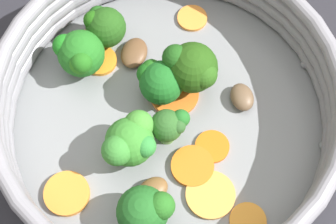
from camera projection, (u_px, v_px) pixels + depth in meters
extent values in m
plane|color=#24242A|center=(168.00, 125.00, 0.55)|extent=(4.00, 4.00, 0.00)
cylinder|color=gray|center=(168.00, 122.00, 0.54)|extent=(0.31, 0.31, 0.01)
torus|color=gray|center=(168.00, 115.00, 0.53)|extent=(0.32, 0.32, 0.02)
torus|color=gray|center=(168.00, 108.00, 0.52)|extent=(0.32, 0.32, 0.02)
torus|color=gray|center=(168.00, 101.00, 0.50)|extent=(0.32, 0.32, 0.02)
torus|color=gray|center=(168.00, 93.00, 0.49)|extent=(0.32, 0.32, 0.02)
sphere|color=gray|center=(324.00, 145.00, 0.52)|extent=(0.01, 0.01, 0.01)
sphere|color=gray|center=(305.00, 64.00, 0.56)|extent=(0.01, 0.01, 0.01)
cylinder|color=orange|center=(88.00, 45.00, 0.57)|extent=(0.05, 0.05, 0.00)
cylinder|color=orange|center=(212.00, 147.00, 0.52)|extent=(0.04, 0.04, 0.00)
cylinder|color=orange|center=(64.00, 190.00, 0.50)|extent=(0.06, 0.06, 0.01)
cylinder|color=orange|center=(192.00, 166.00, 0.51)|extent=(0.05, 0.05, 0.01)
cylinder|color=orange|center=(100.00, 61.00, 0.56)|extent=(0.05, 0.05, 0.00)
cylinder|color=orange|center=(192.00, 18.00, 0.58)|extent=(0.04, 0.04, 0.00)
cylinder|color=orange|center=(174.00, 94.00, 0.55)|extent=(0.06, 0.06, 0.00)
cylinder|color=orange|center=(248.00, 221.00, 0.49)|extent=(0.05, 0.05, 0.00)
cylinder|color=#EA9D41|center=(210.00, 195.00, 0.50)|extent=(0.06, 0.06, 0.00)
cylinder|color=#659343|center=(167.00, 133.00, 0.52)|extent=(0.02, 0.02, 0.02)
sphere|color=#2A5923|center=(167.00, 126.00, 0.50)|extent=(0.03, 0.03, 0.03)
sphere|color=#206321|center=(178.00, 121.00, 0.50)|extent=(0.02, 0.02, 0.02)
sphere|color=#295423|center=(178.00, 126.00, 0.50)|extent=(0.01, 0.01, 0.01)
cylinder|color=#77A756|center=(108.00, 38.00, 0.57)|extent=(0.02, 0.02, 0.02)
sphere|color=#204D15|center=(106.00, 27.00, 0.55)|extent=(0.04, 0.04, 0.04)
sphere|color=#1D5410|center=(91.00, 22.00, 0.54)|extent=(0.02, 0.02, 0.02)
sphere|color=#1D5217|center=(98.00, 16.00, 0.55)|extent=(0.02, 0.02, 0.02)
cylinder|color=#8BB06B|center=(143.00, 217.00, 0.49)|extent=(0.01, 0.01, 0.01)
sphere|color=#1F5C20|center=(143.00, 212.00, 0.47)|extent=(0.05, 0.05, 0.05)
sphere|color=#275F19|center=(161.00, 206.00, 0.47)|extent=(0.02, 0.02, 0.02)
sphere|color=#24651D|center=(161.00, 206.00, 0.47)|extent=(0.02, 0.02, 0.02)
cylinder|color=olive|center=(84.00, 63.00, 0.55)|extent=(0.01, 0.01, 0.01)
sphere|color=#21691E|center=(81.00, 54.00, 0.54)|extent=(0.05, 0.05, 0.05)
sphere|color=#2A7318|center=(80.00, 64.00, 0.52)|extent=(0.02, 0.02, 0.02)
sphere|color=#1F6217|center=(81.00, 63.00, 0.52)|extent=(0.02, 0.02, 0.02)
sphere|color=#1B731A|center=(65.00, 46.00, 0.53)|extent=(0.02, 0.02, 0.02)
cylinder|color=#739A5A|center=(192.00, 80.00, 0.54)|extent=(0.01, 0.01, 0.02)
sphere|color=#224B11|center=(193.00, 68.00, 0.52)|extent=(0.05, 0.05, 0.05)
sphere|color=#285616|center=(206.00, 77.00, 0.51)|extent=(0.03, 0.03, 0.03)
sphere|color=#1C4E16|center=(175.00, 58.00, 0.51)|extent=(0.02, 0.02, 0.02)
cylinder|color=#6E9856|center=(131.00, 150.00, 0.52)|extent=(0.01, 0.01, 0.02)
sphere|color=#357F2A|center=(130.00, 142.00, 0.50)|extent=(0.04, 0.04, 0.04)
sphere|color=#3F892E|center=(139.00, 125.00, 0.50)|extent=(0.03, 0.03, 0.03)
sphere|color=#2D8134|center=(145.00, 146.00, 0.49)|extent=(0.02, 0.02, 0.02)
sphere|color=#357F2F|center=(117.00, 150.00, 0.48)|extent=(0.03, 0.03, 0.03)
cylinder|color=#6A9347|center=(162.00, 92.00, 0.54)|extent=(0.01, 0.01, 0.02)
sphere|color=#1A5E1E|center=(161.00, 83.00, 0.52)|extent=(0.04, 0.04, 0.04)
sphere|color=#185916|center=(148.00, 74.00, 0.52)|extent=(0.02, 0.02, 0.02)
sphere|color=#1E5B17|center=(152.00, 70.00, 0.52)|extent=(0.02, 0.02, 0.02)
ellipsoid|color=brown|center=(134.00, 53.00, 0.56)|extent=(0.04, 0.04, 0.01)
ellipsoid|color=brown|center=(152.00, 190.00, 0.50)|extent=(0.03, 0.02, 0.01)
ellipsoid|color=brown|center=(242.00, 97.00, 0.54)|extent=(0.03, 0.04, 0.01)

